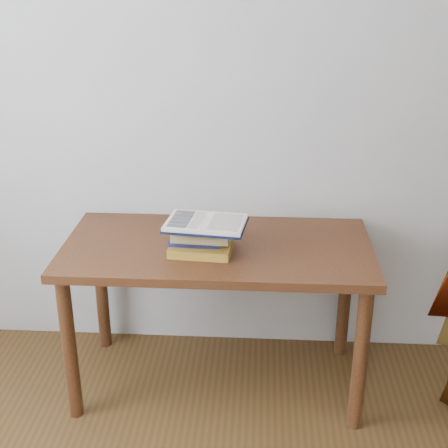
{
  "coord_description": "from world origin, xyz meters",
  "views": [
    {
      "loc": [
        0.28,
        -1.04,
        1.83
      ],
      "look_at": [
        0.14,
        1.19,
        0.88
      ],
      "focal_mm": 50.0,
      "sensor_mm": 36.0,
      "label": 1
    }
  ],
  "objects": [
    {
      "name": "open_book",
      "position": [
        0.06,
        1.29,
        0.85
      ],
      "size": [
        0.35,
        0.26,
        0.03
      ],
      "rotation": [
        0.0,
        0.0,
        -0.12
      ],
      "color": "black",
      "rests_on": "book_stack"
    },
    {
      "name": "book_stack",
      "position": [
        0.03,
        1.31,
        0.77
      ],
      "size": [
        0.27,
        0.21,
        0.13
      ],
      "color": "#A68825",
      "rests_on": "desk"
    },
    {
      "name": "room_shell",
      "position": [
        -0.08,
        0.01,
        1.63
      ],
      "size": [
        3.54,
        3.54,
        2.62
      ],
      "color": "#BAB7B0",
      "rests_on": "ground"
    },
    {
      "name": "desk",
      "position": [
        0.1,
        1.38,
        0.61
      ],
      "size": [
        1.32,
        0.66,
        0.71
      ],
      "color": "#4E2D13",
      "rests_on": "ground"
    }
  ]
}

